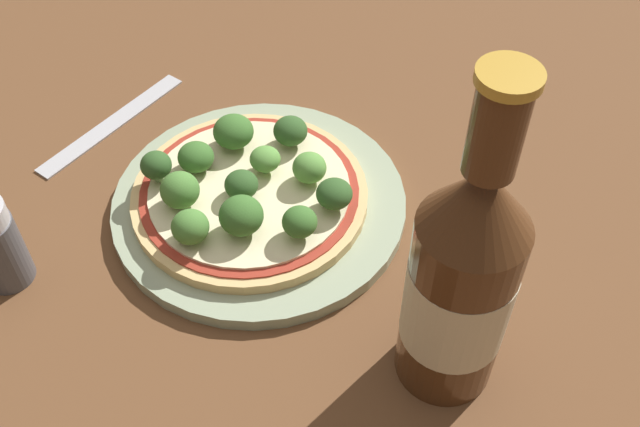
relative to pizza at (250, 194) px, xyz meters
name	(u,v)px	position (x,y,z in m)	size (l,w,h in m)	color
ground_plane	(260,208)	(0.01, 0.01, -0.02)	(3.00, 3.00, 0.00)	brown
plate	(257,206)	(0.01, 0.00, -0.01)	(0.24, 0.24, 0.01)	#93A384
pizza	(250,194)	(0.00, 0.00, 0.00)	(0.19, 0.19, 0.01)	tan
broccoli_floret_0	(241,185)	(0.00, -0.01, 0.02)	(0.03, 0.03, 0.02)	#6B8E51
broccoli_floret_1	(241,216)	(0.02, -0.04, 0.02)	(0.03, 0.03, 0.03)	#6B8E51
broccoli_floret_2	(156,166)	(-0.07, -0.03, 0.02)	(0.03, 0.03, 0.03)	#6B8E51
broccoli_floret_3	(290,131)	(0.00, 0.06, 0.02)	(0.03, 0.03, 0.03)	#6B8E51
broccoli_floret_4	(300,222)	(0.06, -0.02, 0.02)	(0.03, 0.03, 0.03)	#6B8E51
broccoli_floret_5	(265,159)	(0.00, 0.02, 0.02)	(0.03, 0.03, 0.02)	#6B8E51
broccoli_floret_6	(196,157)	(-0.05, 0.00, 0.02)	(0.03, 0.03, 0.02)	#6B8E51
broccoli_floret_7	(190,227)	(0.00, -0.07, 0.02)	(0.03, 0.03, 0.03)	#6B8E51
broccoli_floret_8	(334,194)	(0.07, 0.02, 0.02)	(0.03, 0.03, 0.03)	#6B8E51
broccoli_floret_9	(180,190)	(-0.03, -0.04, 0.02)	(0.03, 0.03, 0.03)	#6B8E51
broccoli_floret_10	(233,132)	(-0.04, 0.03, 0.02)	(0.03, 0.03, 0.03)	#6B8E51
broccoli_floret_11	(309,168)	(0.04, 0.03, 0.02)	(0.03, 0.03, 0.03)	#6B8E51
beer_bottle	(461,281)	(0.20, -0.05, 0.08)	(0.07, 0.07, 0.26)	#472814
fork	(112,123)	(-0.17, 0.02, -0.02)	(0.03, 0.17, 0.00)	#B2B2B7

